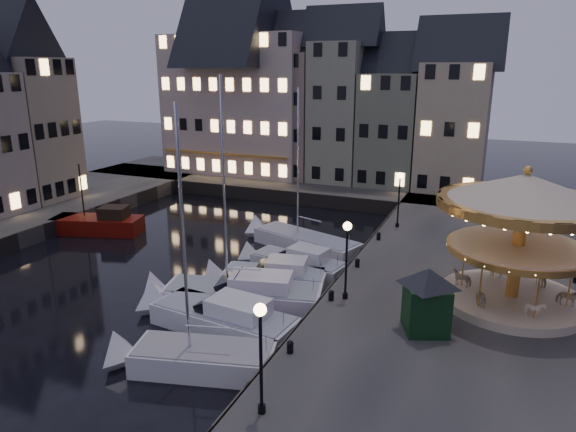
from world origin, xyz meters
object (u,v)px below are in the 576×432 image
at_px(streetlamp_c, 399,192).
at_px(motorboat_a, 191,359).
at_px(bollard_a, 290,346).
at_px(motorboat_e, 293,264).
at_px(ticket_kiosk, 428,289).
at_px(streetlamp_a, 261,343).
at_px(bollard_c, 357,262).
at_px(carousel, 522,215).
at_px(motorboat_c, 236,294).
at_px(motorboat_f, 300,241).
at_px(motorboat_b, 218,317).
at_px(bollard_d, 379,236).
at_px(bollard_b, 331,295).
at_px(red_fishing_boat, 99,225).
at_px(motorboat_d, 268,278).
at_px(streetlamp_b, 347,249).

distance_m(streetlamp_c, motorboat_a, 21.36).
height_order(bollard_a, motorboat_e, motorboat_e).
bearing_deg(streetlamp_c, ticket_kiosk, -74.22).
distance_m(streetlamp_a, bollard_c, 14.71).
relative_size(motorboat_a, carousel, 1.49).
bearing_deg(ticket_kiosk, motorboat_a, -150.84).
bearing_deg(ticket_kiosk, motorboat_c, 173.16).
height_order(streetlamp_a, motorboat_f, motorboat_f).
xyz_separation_m(streetlamp_c, motorboat_f, (-6.35, -3.84, -3.49)).
distance_m(motorboat_b, motorboat_f, 13.04).
bearing_deg(carousel, motorboat_c, -166.71).
xyz_separation_m(bollard_d, motorboat_b, (-5.11, -13.37, -0.96)).
relative_size(bollard_b, red_fishing_boat, 0.08).
xyz_separation_m(motorboat_b, motorboat_d, (0.21, 5.60, -0.01)).
distance_m(streetlamp_c, motorboat_f, 8.20).
xyz_separation_m(streetlamp_c, bollard_a, (-0.60, -19.50, -2.41)).
height_order(streetlamp_c, carousel, carousel).
distance_m(motorboat_d, ticket_kiosk, 10.99).
distance_m(bollard_d, carousel, 12.06).
bearing_deg(streetlamp_a, motorboat_b, 130.71).
bearing_deg(motorboat_f, streetlamp_c, 31.18).
relative_size(streetlamp_c, motorboat_b, 0.47).
distance_m(motorboat_c, motorboat_e, 5.71).
xyz_separation_m(motorboat_f, carousel, (14.32, -6.91, 5.46)).
xyz_separation_m(bollard_a, motorboat_a, (-4.31, -1.00, -1.06)).
xyz_separation_m(motorboat_a, carousel, (12.88, 9.75, 5.45)).
height_order(bollard_c, motorboat_b, motorboat_b).
height_order(bollard_b, carousel, carousel).
xyz_separation_m(motorboat_a, motorboat_f, (-1.44, 16.66, -0.01)).
bearing_deg(motorboat_e, ticket_kiosk, -36.26).
xyz_separation_m(red_fishing_boat, carousel, (30.60, -3.97, 5.30)).
distance_m(motorboat_e, motorboat_f, 4.83).
bearing_deg(streetlamp_b, red_fishing_boat, 163.47).
height_order(motorboat_d, motorboat_e, same).
bearing_deg(motorboat_f, motorboat_d, -83.48).
distance_m(streetlamp_b, bollard_a, 6.50).
xyz_separation_m(streetlamp_a, streetlamp_b, (0.00, 10.00, 0.00)).
bearing_deg(bollard_c, red_fishing_boat, 174.25).
xyz_separation_m(motorboat_c, red_fishing_boat, (-16.48, 7.30, 0.01)).
bearing_deg(motorboat_a, motorboat_c, 100.94).
distance_m(bollard_d, red_fishing_boat, 22.29).
height_order(motorboat_c, motorboat_e, motorboat_c).
xyz_separation_m(bollard_c, motorboat_f, (-5.75, 5.16, -1.07)).
height_order(streetlamp_a, bollard_a, streetlamp_a).
bearing_deg(motorboat_b, bollard_c, 57.00).
xyz_separation_m(bollard_d, motorboat_c, (-5.55, -10.59, -0.92)).
relative_size(bollard_a, bollard_c, 1.00).
bearing_deg(bollard_d, red_fishing_boat, -171.52).
height_order(bollard_a, bollard_c, same).
height_order(streetlamp_b, motorboat_f, motorboat_f).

